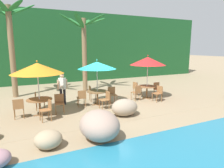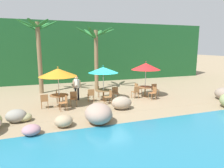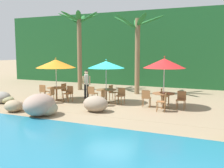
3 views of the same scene
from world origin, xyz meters
TOP-DOWN VIEW (x-y plane):
  - ground_plane at (0.00, 0.00)m, footprint 120.00×120.00m
  - terrace_deck at (0.00, 0.00)m, footprint 18.00×5.20m
  - foliage_backdrop at (0.00, 9.00)m, footprint 28.00×2.40m
  - rock_seawall at (-1.13, -3.05)m, footprint 17.39×3.02m
  - umbrella_orange at (-3.31, -0.27)m, footprint 2.22×2.22m
  - dining_table_orange at (-3.31, -0.27)m, footprint 1.10×1.10m
  - chair_orange_seaward at (-2.46, -0.30)m, footprint 0.48×0.48m
  - chair_orange_inland at (-3.30, 0.58)m, footprint 0.48×0.47m
  - chair_orange_left at (-4.16, -0.34)m, footprint 0.43×0.44m
  - chair_orange_right at (-3.10, -1.10)m, footprint 0.48×0.48m
  - umbrella_teal at (-0.39, 0.20)m, footprint 1.99×1.99m
  - dining_table_teal at (-0.39, 0.20)m, footprint 1.10×1.10m
  - chair_teal_seaward at (0.46, 0.20)m, footprint 0.46×0.47m
  - chair_teal_inland at (-0.40, 1.05)m, footprint 0.47×0.46m
  - chair_teal_left at (-1.25, 0.19)m, footprint 0.46×0.46m
  - chair_teal_right at (-0.28, -0.65)m, footprint 0.44×0.43m
  - umbrella_red at (2.75, 0.21)m, footprint 2.05×2.05m
  - dining_table_red at (2.75, 0.21)m, footprint 1.10×1.10m
  - chair_red_seaward at (3.60, 0.30)m, footprint 0.42×0.43m
  - chair_red_inland at (2.55, 1.04)m, footprint 0.48×0.47m
  - chair_red_left at (1.92, 0.02)m, footprint 0.47×0.48m
  - chair_red_right at (2.93, -0.63)m, footprint 0.47×0.46m
  - palm_tree_nearest at (-4.33, 3.96)m, footprint 2.95×2.93m
  - palm_tree_second at (0.12, 3.87)m, footprint 3.34×3.08m
  - waiter_in_white at (-2.04, 0.95)m, footprint 0.52×0.39m

SIDE VIEW (x-z plane):
  - ground_plane at x=0.00m, z-range 0.00..0.00m
  - terrace_deck at x=0.00m, z-range 0.00..0.01m
  - rock_seawall at x=-1.13m, z-range -0.09..0.88m
  - chair_orange_seaward at x=-2.46m, z-range 0.08..0.95m
  - chair_orange_inland at x=-3.30m, z-range 0.08..0.95m
  - chair_orange_left at x=-4.16m, z-range 0.08..0.95m
  - chair_orange_right at x=-3.10m, z-range 0.08..0.95m
  - chair_teal_seaward at x=0.46m, z-range 0.08..0.95m
  - chair_teal_inland at x=-0.40m, z-range 0.08..0.95m
  - chair_teal_left at x=-1.25m, z-range 0.08..0.95m
  - chair_teal_right at x=-0.28m, z-range 0.08..0.95m
  - chair_red_seaward at x=3.60m, z-range 0.08..0.95m
  - chair_red_inland at x=2.55m, z-range 0.08..0.95m
  - chair_red_left at x=1.92m, z-range 0.08..0.95m
  - chair_red_right at x=2.93m, z-range 0.08..0.95m
  - dining_table_orange at x=-3.31m, z-range 0.24..0.98m
  - dining_table_teal at x=-0.39m, z-range 0.24..0.98m
  - dining_table_red at x=2.75m, z-range 0.24..0.98m
  - waiter_in_white at x=-2.04m, z-range 0.14..1.84m
  - umbrella_teal at x=-0.39m, z-range 0.89..3.28m
  - umbrella_orange at x=-3.31m, z-range 0.88..3.33m
  - umbrella_red at x=2.75m, z-range 0.93..3.50m
  - foliage_backdrop at x=0.00m, z-range 0.00..6.00m
  - palm_tree_second at x=0.12m, z-range 0.95..6.06m
  - palm_tree_nearest at x=-4.33m, z-range 1.05..6.61m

